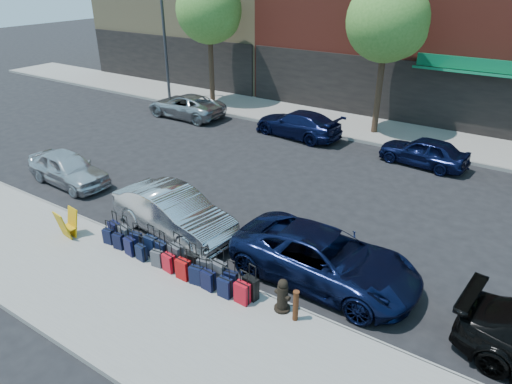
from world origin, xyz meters
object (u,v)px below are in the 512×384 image
Objects in this scene: suitcase_front_5 at (176,255)px; car_far_1 at (298,124)px; fire_hydrant at (283,296)px; car_near_0 at (68,168)px; tree_center at (390,23)px; car_far_2 at (424,152)px; display_rack at (67,224)px; tree_left at (211,12)px; car_near_2 at (325,258)px; car_near_1 at (174,212)px; streetlight at (166,24)px; bollard at (296,305)px; car_far_0 at (186,106)px.

car_far_1 is at bearing 110.39° from suitcase_front_5.
car_near_0 reaches higher than fire_hydrant.
tree_center is 6.29m from car_far_2.
tree_center is 16.39m from display_rack.
car_far_1 is (4.83, 9.90, 0.01)m from car_near_0.
tree_center is (10.50, 0.00, 0.00)m from tree_left.
tree_left is 1.00× the size of tree_center.
car_far_2 is (3.04, -2.74, -4.78)m from tree_center.
tree_center is 6.26m from car_far_1.
tree_center is at bearing 80.23° from display_rack.
tree_left and tree_center have the same top height.
suitcase_front_5 is at bearing 117.90° from car_near_2.
fire_hydrant is at bearing -100.51° from car_near_1.
suitcase_front_5 reaches higher than fire_hydrant.
car_near_0 is at bearing -65.36° from streetlight.
car_near_1 is (-2.06, -12.82, -4.68)m from tree_center.
bollard is at bearing -77.32° from tree_center.
fire_hydrant is 11.08m from car_near_0.
fire_hydrant is 17.25m from car_far_0.
tree_left is 16.04m from car_near_1.
streetlight is at bearing 128.92° from display_rack.
car_near_1 is at bearing 39.14° from car_far_0.
car_near_0 is 14.71m from car_far_2.
streetlight is 17.08m from car_near_1.
suitcase_front_5 is at bearing -101.87° from car_near_0.
streetlight is 17.36m from display_rack.
display_rack is at bearing -175.54° from bollard.
suitcase_front_5 is at bearing 39.71° from car_far_0.
streetlight reaches higher than tree_center.
tree_left is 3.11m from streetlight.
car_near_1 is (-1.42, 1.48, 0.26)m from suitcase_front_5.
car_far_0 is 1.02× the size of car_far_1.
bollard is at bearing 6.29° from suitcase_front_5.
car_far_2 is (13.28, 0.23, -0.02)m from car_far_0.
streetlight is (-13.44, -0.70, -0.75)m from tree_center.
car_near_1 is at bearing -46.80° from streetlight.
display_rack is at bearing -161.62° from suitcase_front_5.
streetlight reaches higher than suitcase_front_5.
car_far_0 reaches higher than suitcase_front_5.
car_near_1 is 1.20× the size of car_far_2.
car_far_1 is at bearing 91.39° from display_rack.
bollard is (3.24, -14.40, -4.83)m from tree_center.
fire_hydrant is 7.32m from display_rack.
fire_hydrant is at bearing 162.53° from bollard.
streetlight reaches higher than car_far_2.
car_far_0 is at bearing -79.82° from car_far_1.
display_rack is at bearing -57.96° from streetlight.
car_near_0 is (-8.11, -12.32, -4.76)m from tree_center.
fire_hydrant is 5.07m from car_near_1.
tree_center is 15.14m from suitcase_front_5.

